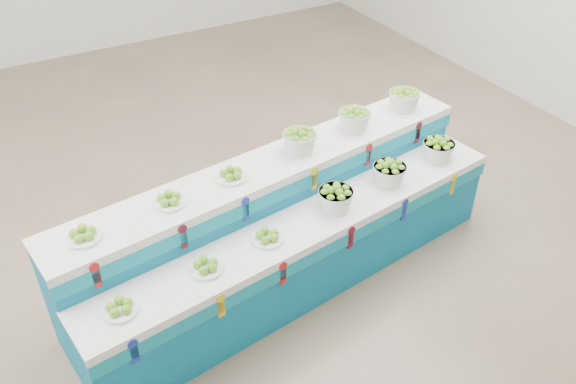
# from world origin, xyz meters

# --- Properties ---
(ground) EXTENTS (10.00, 10.00, 0.00)m
(ground) POSITION_xyz_m (0.00, 0.00, 0.00)
(ground) COLOR brown
(ground) RESTS_ON ground
(display_stand) EXTENTS (3.86, 1.45, 1.02)m
(display_stand) POSITION_xyz_m (0.75, -0.63, 0.51)
(display_stand) COLOR #0B6F98
(display_stand) RESTS_ON ground
(plate_lower_left) EXTENTS (0.27, 0.27, 0.09)m
(plate_lower_left) POSITION_xyz_m (-0.75, -1.06, 0.77)
(plate_lower_left) COLOR white
(plate_lower_left) RESTS_ON display_stand
(plate_lower_mid) EXTENTS (0.27, 0.27, 0.09)m
(plate_lower_mid) POSITION_xyz_m (-0.11, -0.98, 0.77)
(plate_lower_mid) COLOR white
(plate_lower_mid) RESTS_ON display_stand
(plate_lower_right) EXTENTS (0.27, 0.27, 0.09)m
(plate_lower_right) POSITION_xyz_m (0.42, -0.91, 0.77)
(plate_lower_right) COLOR white
(plate_lower_right) RESTS_ON display_stand
(basket_lower_left) EXTENTS (0.31, 0.31, 0.20)m
(basket_lower_left) POSITION_xyz_m (1.07, -0.82, 0.82)
(basket_lower_left) COLOR silver
(basket_lower_left) RESTS_ON display_stand
(basket_lower_mid) EXTENTS (0.31, 0.31, 0.20)m
(basket_lower_mid) POSITION_xyz_m (1.65, -0.74, 0.82)
(basket_lower_mid) COLOR silver
(basket_lower_mid) RESTS_ON display_stand
(basket_lower_right) EXTENTS (0.31, 0.31, 0.20)m
(basket_lower_right) POSITION_xyz_m (2.25, -0.67, 0.82)
(basket_lower_right) COLOR silver
(basket_lower_right) RESTS_ON display_stand
(plate_upper_left) EXTENTS (0.27, 0.27, 0.09)m
(plate_upper_left) POSITION_xyz_m (-0.81, -0.60, 1.07)
(plate_upper_left) COLOR white
(plate_upper_left) RESTS_ON display_stand
(plate_upper_mid) EXTENTS (0.27, 0.27, 0.09)m
(plate_upper_mid) POSITION_xyz_m (-0.17, -0.51, 1.07)
(plate_upper_mid) COLOR white
(plate_upper_mid) RESTS_ON display_stand
(plate_upper_right) EXTENTS (0.27, 0.27, 0.09)m
(plate_upper_right) POSITION_xyz_m (0.36, -0.44, 1.07)
(plate_upper_right) COLOR white
(plate_upper_right) RESTS_ON display_stand
(basket_upper_left) EXTENTS (0.31, 0.31, 0.20)m
(basket_upper_left) POSITION_xyz_m (1.01, -0.36, 1.12)
(basket_upper_left) COLOR silver
(basket_upper_left) RESTS_ON display_stand
(basket_upper_mid) EXTENTS (0.31, 0.31, 0.20)m
(basket_upper_mid) POSITION_xyz_m (1.59, -0.28, 1.12)
(basket_upper_mid) COLOR silver
(basket_upper_mid) RESTS_ON display_stand
(basket_upper_right) EXTENTS (0.31, 0.31, 0.20)m
(basket_upper_right) POSITION_xyz_m (2.19, -0.20, 1.12)
(basket_upper_right) COLOR silver
(basket_upper_right) RESTS_ON display_stand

